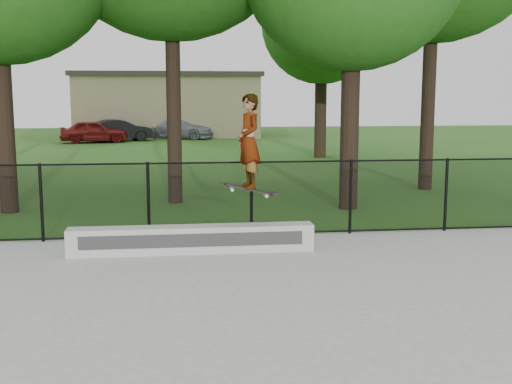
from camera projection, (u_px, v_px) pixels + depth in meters
ground at (314, 360)px, 6.93m from camera, size 100.00×100.00×0.00m
concrete_slab at (314, 357)px, 6.92m from camera, size 14.00×12.00×0.06m
grind_ledge at (192, 239)px, 11.35m from camera, size 4.32×0.40×0.47m
car_a at (94, 131)px, 37.84m from camera, size 4.06×2.10×1.33m
car_b at (119, 130)px, 39.10m from camera, size 3.90×2.61×1.33m
car_c at (178, 128)px, 41.31m from camera, size 4.66×3.34×1.35m
skater_airborne at (249, 143)px, 11.10m from camera, size 0.82×0.68×1.82m
chainlink_fence at (251, 198)px, 12.59m from camera, size 16.06×0.06×1.50m
distant_building at (168, 104)px, 43.64m from camera, size 12.40×6.40×4.30m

